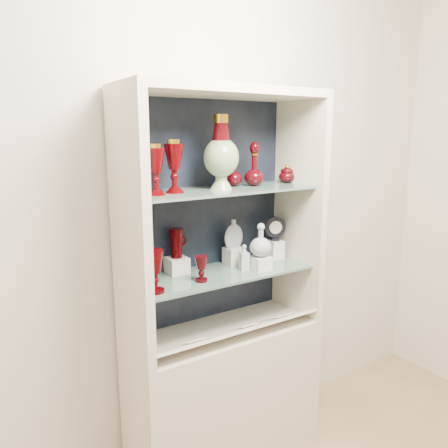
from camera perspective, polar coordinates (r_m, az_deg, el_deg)
wall_back at (r=2.29m, az=-2.98°, el=3.40°), size 3.50×0.02×2.80m
cabinet_base at (r=2.48m, az=0.00°, el=-21.38°), size 1.00×0.40×0.75m
cabinet_back_panel at (r=2.28m, az=-2.58°, el=1.44°), size 0.98×0.02×1.15m
cabinet_side_left at (r=1.91m, az=-12.22°, el=-0.86°), size 0.04×0.40×1.15m
cabinet_side_right at (r=2.41m, az=9.66°, el=1.85°), size 0.04×0.40×1.15m
cabinet_top_cap at (r=2.09m, az=0.00°, el=16.91°), size 1.00×0.40×0.04m
shelf_lower at (r=2.21m, az=-0.28°, el=-6.43°), size 0.92×0.34×0.01m
shelf_upper at (r=2.11m, az=-0.29°, el=4.45°), size 0.92×0.34×0.01m
label_ledge at (r=2.20m, az=1.59°, el=-13.86°), size 0.92×0.17×0.09m
label_card_0 at (r=2.35m, az=7.26°, el=-11.86°), size 0.10×0.06×0.03m
label_card_1 at (r=2.09m, az=-3.92°, el=-14.97°), size 0.10×0.06×0.03m
label_card_2 at (r=2.23m, az=3.00°, el=-13.11°), size 0.10×0.06×0.03m
pedestal_lamp_left at (r=1.98m, az=-6.52°, el=7.50°), size 0.09×0.09×0.24m
pedestal_lamp_right at (r=1.91m, az=-8.88°, el=7.03°), size 0.10×0.10×0.22m
enamel_urn at (r=2.09m, az=-0.37°, el=9.34°), size 0.18×0.18×0.35m
ruby_decanter_a at (r=2.21m, az=1.28°, el=7.88°), size 0.10×0.10×0.23m
ruby_decanter_b at (r=2.23m, az=3.98°, el=7.99°), size 0.13×0.13×0.23m
lidded_bowl at (r=2.40m, az=8.22°, el=6.54°), size 0.10×0.10×0.10m
cobalt_goblet at (r=2.00m, az=-11.23°, el=-5.82°), size 0.08×0.08×0.17m
ruby_goblet_tall at (r=1.93m, az=-9.00°, el=-6.14°), size 0.10×0.10×0.19m
ruby_goblet_small at (r=2.05m, az=-2.99°, el=-5.89°), size 0.08×0.08×0.12m
riser_ruby_pitcher at (r=2.19m, az=-6.17°, el=-5.38°), size 0.10×0.10×0.08m
ruby_pitcher at (r=2.16m, az=-6.24°, el=-2.50°), size 0.12×0.08×0.15m
clear_square_bottle at (r=2.23m, az=2.63°, el=-4.34°), size 0.05×0.05×0.13m
riser_flat_flask at (r=2.32m, az=1.25°, el=-4.16°), size 0.09×0.09×0.09m
flat_flask at (r=2.29m, az=1.27°, el=-1.21°), size 0.11×0.05×0.16m
riser_clear_round_decanter at (r=2.24m, az=4.76°, el=-5.11°), size 0.09×0.09×0.07m
clear_round_decanter at (r=2.21m, az=4.81°, el=-2.19°), size 0.12×0.12×0.16m
riser_cameo_medallion at (r=2.44m, az=6.64°, el=-3.32°), size 0.08×0.08×0.10m
cameo_medallion at (r=2.42m, az=6.70°, el=-0.57°), size 0.13×0.08×0.14m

